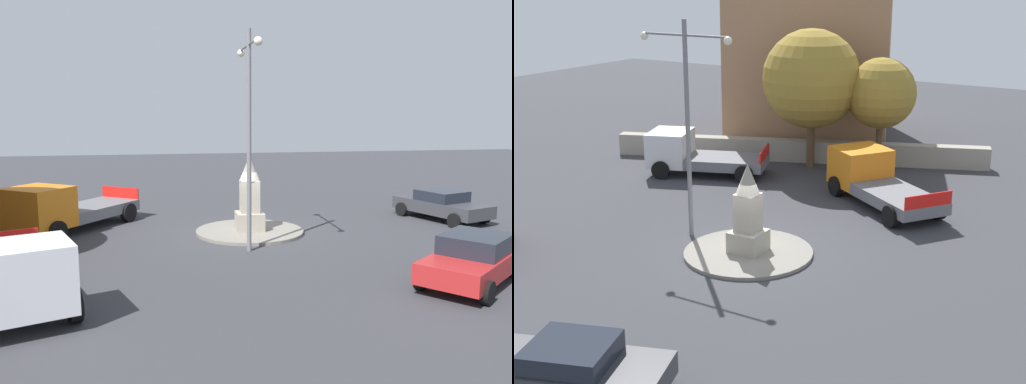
% 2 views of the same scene
% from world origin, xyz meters
% --- Properties ---
extents(ground_plane, '(80.00, 80.00, 0.00)m').
position_xyz_m(ground_plane, '(0.00, 0.00, 0.00)').
color(ground_plane, '#38383D').
extents(traffic_island, '(4.36, 4.36, 0.12)m').
position_xyz_m(traffic_island, '(0.00, 0.00, 0.06)').
color(traffic_island, gray).
rests_on(traffic_island, ground).
extents(monument, '(1.09, 1.09, 3.04)m').
position_xyz_m(monument, '(0.00, 0.00, 1.45)').
color(monument, '#9E9687').
rests_on(monument, traffic_island).
extents(streetlamp, '(3.74, 0.28, 7.62)m').
position_xyz_m(streetlamp, '(2.74, -0.48, 4.62)').
color(streetlamp, slate).
rests_on(streetlamp, ground).
extents(car_dark_grey_near_island, '(4.71, 3.18, 1.34)m').
position_xyz_m(car_dark_grey_near_island, '(-1.06, 9.00, 0.70)').
color(car_dark_grey_near_island, '#38383D').
rests_on(car_dark_grey_near_island, ground).
extents(car_red_waiting, '(4.06, 4.45, 1.43)m').
position_xyz_m(car_red_waiting, '(7.38, 5.26, 0.73)').
color(car_red_waiting, '#B22323').
rests_on(car_red_waiting, ground).
extents(truck_white_far_side, '(5.84, 3.98, 2.00)m').
position_xyz_m(truck_white_far_side, '(7.51, -7.04, 0.96)').
color(truck_white_far_side, silver).
rests_on(truck_white_far_side, ground).
extents(truck_orange_parked_left, '(6.00, 5.13, 2.01)m').
position_xyz_m(truck_orange_parked_left, '(-1.38, -7.50, 0.97)').
color(truck_orange_parked_left, orange).
rests_on(truck_orange_parked_left, ground).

